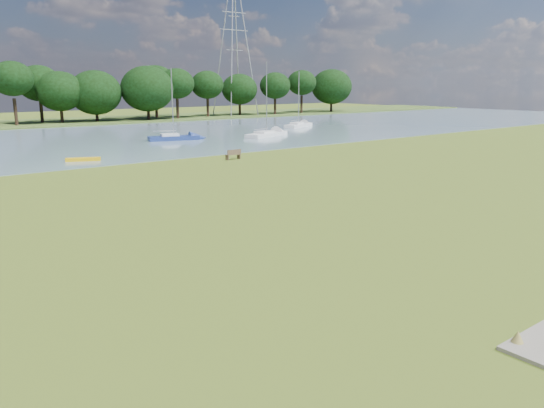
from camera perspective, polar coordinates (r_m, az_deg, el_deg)
ground at (r=23.75m, az=-1.18°, el=-2.65°), size 220.00×220.00×0.00m
river at (r=62.20m, az=-25.17°, el=5.81°), size 220.00×40.00×0.10m
riverbank_bench at (r=45.27m, az=-4.17°, el=5.33°), size 1.40×0.45×0.86m
kayak at (r=46.69m, az=-19.64°, el=4.55°), size 2.79×1.68×0.28m
pylon at (r=107.15m, az=-4.08°, el=18.48°), size 6.38×4.47×26.55m
sailboat_2 at (r=64.52m, az=-0.62°, el=7.65°), size 6.95×4.05×8.77m
sailboat_3 at (r=78.35m, az=2.84°, el=8.59°), size 6.15×3.82×7.94m
sailboat_5 at (r=61.15m, az=-10.58°, el=7.19°), size 5.83×2.97×7.90m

